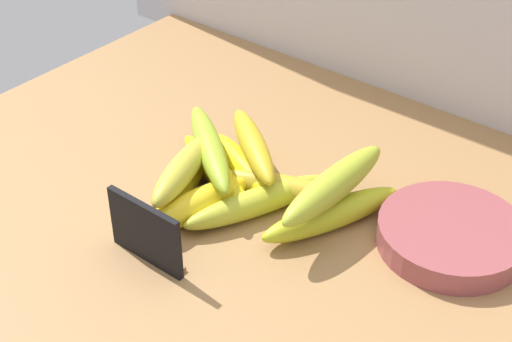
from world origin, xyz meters
TOP-DOWN VIEW (x-y plane):
  - counter_top at (0.00, 0.00)cm, footprint 110.00×76.00cm
  - chalkboard_sign at (-8.04, -15.15)cm, footprint 11.00×1.80cm
  - fruit_bowl at (18.94, 9.75)cm, footprint 17.98×17.98cm
  - banana_0 at (-13.27, -3.25)cm, footprint 10.02×17.78cm
  - banana_1 at (-3.33, 0.40)cm, footprint 11.39×20.78cm
  - banana_2 at (5.59, 3.65)cm, footprint 11.29×20.02cm
  - banana_3 at (-9.94, 4.85)cm, footprint 17.12×10.07cm
  - banana_4 at (-12.26, 1.86)cm, footprint 18.79×10.49cm
  - banana_5 at (-1.86, 4.47)cm, footprint 19.59×9.81cm
  - banana_6 at (-9.02, -5.82)cm, footprint 7.74×17.69cm
  - banana_7 at (-8.73, 5.73)cm, footprint 16.45×13.62cm
  - banana_8 at (5.07, 4.46)cm, footprint 4.35×20.46cm
  - banana_9 at (-12.49, -4.15)cm, footprint 8.51×16.46cm
  - banana_10 at (-13.12, 1.87)cm, footprint 18.74×15.52cm

SIDE VIEW (x-z plane):
  - counter_top at x=0.00cm, z-range 0.00..3.00cm
  - fruit_bowl at x=18.94cm, z-range 3.00..6.15cm
  - banana_0 at x=-13.27cm, z-range 3.00..6.24cm
  - banana_4 at x=-12.26cm, z-range 3.00..6.37cm
  - banana_3 at x=-9.94cm, z-range 3.00..6.59cm
  - banana_1 at x=-3.33cm, z-range 3.00..6.64cm
  - banana_5 at x=-1.86cm, z-range 3.00..6.66cm
  - banana_2 at x=5.59cm, z-range 3.00..6.86cm
  - banana_6 at x=-9.02cm, z-range 3.00..6.93cm
  - chalkboard_sign at x=-8.04cm, z-range 2.66..11.06cm
  - banana_9 at x=-12.49cm, z-range 6.24..9.83cm
  - banana_10 at x=-13.12cm, z-range 6.37..9.85cm
  - banana_7 at x=-8.73cm, z-range 6.59..9.94cm
  - banana_8 at x=5.07cm, z-range 6.86..10.89cm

